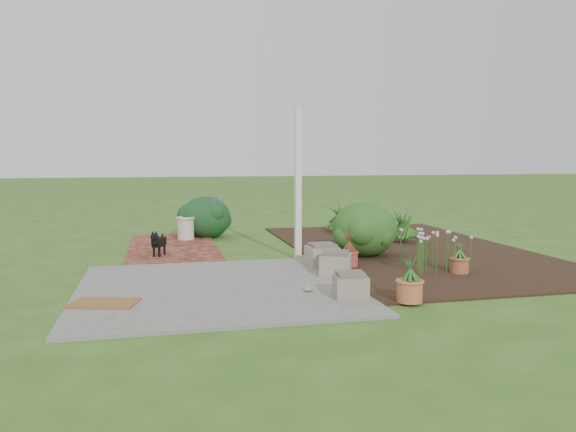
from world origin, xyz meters
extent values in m
plane|color=#335B1C|center=(0.00, 0.00, 0.00)|extent=(80.00, 80.00, 0.00)
cube|color=#595957|center=(-1.25, -1.75, 0.02)|extent=(3.50, 3.50, 0.04)
cube|color=maroon|center=(-1.70, 1.75, 0.02)|extent=(1.60, 3.50, 0.04)
cube|color=black|center=(2.50, 0.50, 0.01)|extent=(4.00, 7.00, 0.03)
cube|color=white|center=(0.30, 0.10, 1.25)|extent=(0.10, 0.10, 2.50)
cube|color=gray|center=(0.25, -2.64, 0.17)|extent=(0.44, 0.44, 0.26)
cube|color=gray|center=(0.48, -1.37, 0.18)|extent=(0.56, 0.56, 0.29)
cube|color=gray|center=(0.48, -0.71, 0.19)|extent=(0.46, 0.46, 0.30)
cube|color=brown|center=(-2.59, -2.31, 0.05)|extent=(0.83, 0.65, 0.02)
cube|color=black|center=(-1.96, 0.75, 0.27)|extent=(0.25, 0.35, 0.14)
cylinder|color=black|center=(-2.04, 0.66, 0.12)|extent=(0.04, 0.04, 0.16)
cylinder|color=black|center=(-1.95, 0.63, 0.12)|extent=(0.04, 0.04, 0.16)
cylinder|color=black|center=(-1.96, 0.88, 0.12)|extent=(0.04, 0.04, 0.16)
cylinder|color=black|center=(-1.87, 0.84, 0.12)|extent=(0.04, 0.04, 0.16)
sphere|color=black|center=(-2.03, 0.57, 0.39)|extent=(0.13, 0.13, 0.13)
cone|color=black|center=(-1.89, 0.91, 0.37)|extent=(0.09, 0.11, 0.12)
cylinder|color=beige|center=(-1.42, 2.58, 0.26)|extent=(0.39, 0.39, 0.44)
ellipsoid|color=#103717|center=(1.45, 0.07, 0.50)|extent=(1.35, 1.35, 0.94)
cylinder|color=#A14236|center=(0.89, -0.78, 0.14)|extent=(0.36, 0.36, 0.22)
cylinder|color=#A15236|center=(2.28, -1.64, 0.14)|extent=(0.32, 0.32, 0.22)
cylinder|color=#B7643E|center=(0.85, -2.98, 0.16)|extent=(0.34, 0.34, 0.25)
ellipsoid|color=black|center=(-0.98, 3.01, 0.45)|extent=(1.08, 1.08, 0.90)
camera|label=1|loc=(-1.98, -8.86, 1.71)|focal=35.00mm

